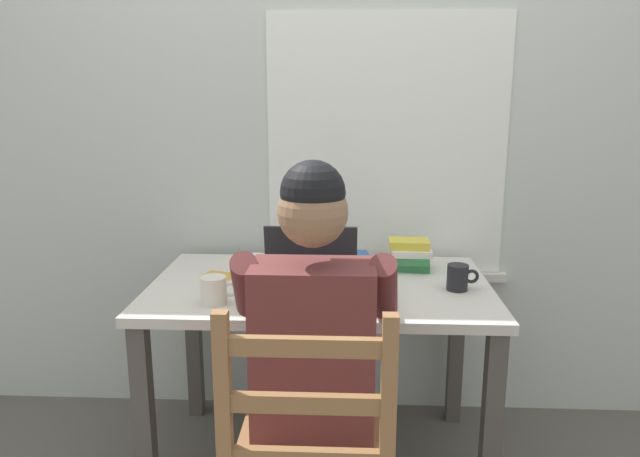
% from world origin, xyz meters
% --- Properties ---
extents(back_wall, '(6.00, 0.08, 2.60)m').
position_xyz_m(back_wall, '(0.00, 0.46, 1.30)').
color(back_wall, beige).
rests_on(back_wall, ground).
extents(desk, '(1.25, 0.76, 0.74)m').
position_xyz_m(desk, '(0.00, 0.00, 0.63)').
color(desk, beige).
rests_on(desk, ground).
extents(seated_person, '(0.50, 0.60, 1.26)m').
position_xyz_m(seated_person, '(0.01, -0.45, 0.70)').
color(seated_person, brown).
rests_on(seated_person, ground).
extents(laptop, '(0.33, 0.28, 0.23)m').
position_xyz_m(laptop, '(-0.03, -0.14, 0.79)').
color(laptop, '#232328').
rests_on(laptop, desk).
extents(computer_mouse, '(0.06, 0.10, 0.03)m').
position_xyz_m(computer_mouse, '(0.23, -0.19, 0.75)').
color(computer_mouse, '#232328').
rests_on(computer_mouse, desk).
extents(coffee_mug_white, '(0.11, 0.07, 0.09)m').
position_xyz_m(coffee_mug_white, '(-0.24, 0.07, 0.78)').
color(coffee_mug_white, white).
rests_on(coffee_mug_white, desk).
extents(coffee_mug_dark, '(0.11, 0.08, 0.09)m').
position_xyz_m(coffee_mug_dark, '(0.50, -0.05, 0.78)').
color(coffee_mug_dark, black).
rests_on(coffee_mug_dark, desk).
extents(coffee_mug_spare, '(0.13, 0.09, 0.09)m').
position_xyz_m(coffee_mug_spare, '(-0.34, -0.23, 0.78)').
color(coffee_mug_spare, silver).
rests_on(coffee_mug_spare, desk).
extents(book_stack_main, '(0.20, 0.16, 0.12)m').
position_xyz_m(book_stack_main, '(0.34, 0.19, 0.80)').
color(book_stack_main, '#38844C').
rests_on(book_stack_main, desk).
extents(book_stack_side, '(0.21, 0.14, 0.06)m').
position_xyz_m(book_stack_side, '(0.09, 0.21, 0.77)').
color(book_stack_side, gold).
rests_on(book_stack_side, desk).
extents(paper_pile_near_laptop, '(0.26, 0.21, 0.01)m').
position_xyz_m(paper_pile_near_laptop, '(0.03, -0.10, 0.74)').
color(paper_pile_near_laptop, white).
rests_on(paper_pile_near_laptop, desk).
extents(landscape_photo_print, '(0.15, 0.13, 0.00)m').
position_xyz_m(landscape_photo_print, '(-0.39, 0.08, 0.74)').
color(landscape_photo_print, gold).
rests_on(landscape_photo_print, desk).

